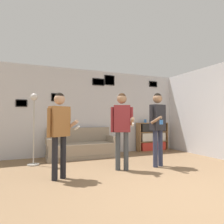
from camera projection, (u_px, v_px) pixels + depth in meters
ground_plane at (188, 197)px, 2.87m from camera, size 20.00×20.00×0.00m
wall_back at (99, 112)px, 6.55m from camera, size 8.02×0.08×2.70m
wall_right at (214, 111)px, 5.81m from camera, size 0.06×6.31×2.70m
couch at (81, 147)px, 5.86m from camera, size 1.99×0.80×0.86m
bookshelf at (152, 137)px, 7.05m from camera, size 1.15×0.30×0.99m
floor_lamp at (34, 119)px, 4.89m from camera, size 0.28×0.28×1.76m
person_player_foreground_left at (59, 126)px, 3.76m from camera, size 0.58×0.39×1.63m
person_player_foreground_center at (122, 122)px, 4.42m from camera, size 0.47×0.57×1.70m
person_watcher_holding_cup at (158, 121)px, 4.75m from camera, size 0.49×0.51×1.75m
bottle_on_floor at (61, 161)px, 4.91m from camera, size 0.06×0.06×0.24m
drinking_cup at (145, 121)px, 6.96m from camera, size 0.09×0.09×0.12m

